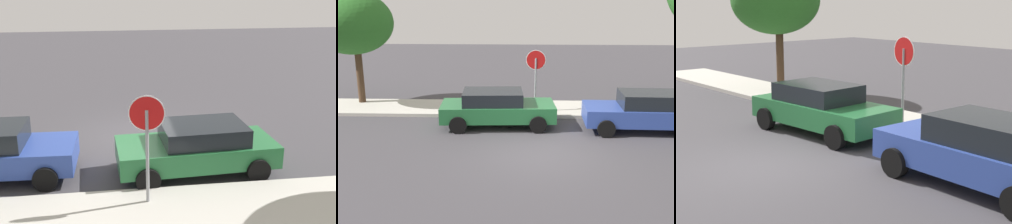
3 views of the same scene
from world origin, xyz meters
TOP-DOWN VIEW (x-y plane):
  - ground_plane at (0.00, 0.00)m, footprint 60.00×60.00m
  - sidewalk_curb at (0.00, 5.18)m, footprint 32.00×2.50m
  - stop_sign at (0.00, 4.58)m, footprint 0.82×0.11m
  - parked_car_green at (-1.53, 2.87)m, footprint 4.42×2.23m

SIDE VIEW (x-z plane):
  - ground_plane at x=0.00m, z-range 0.00..0.00m
  - sidewalk_curb at x=0.00m, z-range 0.00..0.14m
  - parked_car_green at x=-1.53m, z-range 0.03..1.43m
  - stop_sign at x=0.00m, z-range 0.53..3.26m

